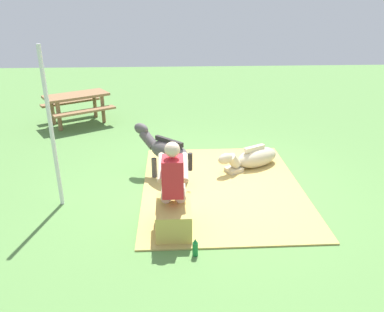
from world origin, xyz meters
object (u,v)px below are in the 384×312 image
person_seated (173,180)px  pony_lying (253,158)px  pony_standing (165,151)px  soda_bottle (195,247)px  tent_pole_left (51,131)px  hay_bale (174,218)px  picnic_bench (77,101)px

person_seated → pony_lying: bearing=-38.8°
pony_standing → soda_bottle: pony_standing is taller
person_seated → pony_lying: 2.43m
pony_standing → soda_bottle: bearing=-170.0°
person_seated → tent_pole_left: tent_pole_left is taller
pony_standing → pony_lying: size_ratio=0.83×
person_seated → soda_bottle: (-0.70, -0.26, -0.58)m
pony_lying → pony_standing: bearing=104.1°
soda_bottle → tent_pole_left: size_ratio=0.10×
hay_bale → tent_pole_left: bearing=64.2°
hay_bale → picnic_bench: size_ratio=0.35×
picnic_bench → hay_bale: bearing=-154.3°
pony_lying → picnic_bench: picnic_bench is taller
soda_bottle → picnic_bench: (5.44, 2.61, 0.46)m
pony_standing → picnic_bench: (3.29, 2.23, 0.04)m
pony_lying → soda_bottle: 2.84m
person_seated → pony_lying: size_ratio=0.99×
person_seated → hay_bale: bearing=179.3°
pony_standing → hay_bale: bearing=-175.7°
pony_lying → tent_pole_left: bearing=110.2°
hay_bale → picnic_bench: bearing=25.7°
hay_bale → soda_bottle: hay_bale is taller
hay_bale → soda_bottle: 0.61m
pony_lying → soda_bottle: (-2.56, 1.23, -0.07)m
soda_bottle → tent_pole_left: tent_pole_left is taller
pony_lying → picnic_bench: size_ratio=0.66×
tent_pole_left → picnic_bench: 4.16m
person_seated → picnic_bench: size_ratio=0.65×
tent_pole_left → soda_bottle: bearing=-124.8°
hay_bale → picnic_bench: picnic_bench is taller
person_seated → pony_standing: 1.46m
soda_bottle → tent_pole_left: 2.64m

